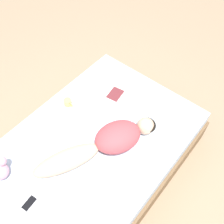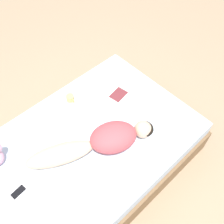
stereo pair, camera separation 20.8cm
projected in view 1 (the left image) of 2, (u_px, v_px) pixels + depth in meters
ground_plane at (95, 165)px, 3.00m from camera, size 12.00×12.00×0.00m
bed at (94, 155)px, 2.79m from camera, size 1.54×2.22×0.51m
person at (105, 143)px, 2.48m from camera, size 0.69×1.23×0.22m
open_magazine at (108, 91)px, 2.98m from camera, size 0.46×0.33×0.01m
coffee_mug at (68, 102)px, 2.84m from camera, size 0.12×0.09×0.08m
cell_phone at (29, 203)px, 2.23m from camera, size 0.09×0.16×0.01m
plush_toy at (0, 170)px, 2.32m from camera, size 0.18×0.18×0.22m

